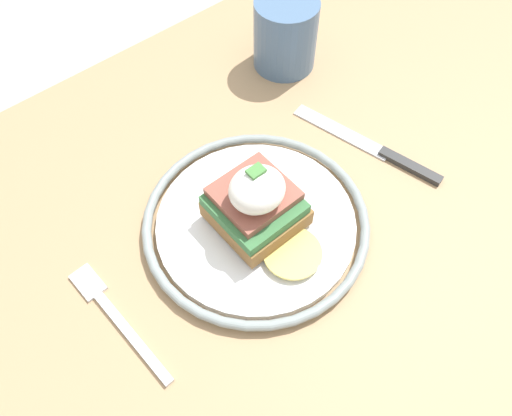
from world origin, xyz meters
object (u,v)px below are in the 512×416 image
sandwich (257,204)px  fork (116,317)px  knife (378,150)px  cup (285,33)px  plate (256,222)px

sandwich → fork: size_ratio=0.85×
knife → cup: size_ratio=2.11×
sandwich → fork: (-0.16, 0.01, -0.04)m
sandwich → knife: 0.18m
plate → sandwich: sandwich is taller
fork → knife: bearing=-3.9°
fork → knife: knife is taller
cup → sandwich: bearing=-138.4°
plate → cup: 0.26m
sandwich → fork: bearing=176.1°
plate → sandwich: size_ratio=1.85×
fork → cup: (0.36, 0.16, 0.04)m
plate → fork: size_ratio=1.57×
sandwich → fork: 0.17m
plate → fork: (-0.17, 0.01, -0.01)m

